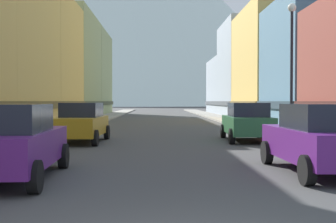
# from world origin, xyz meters

# --- Properties ---
(sidewalk_left) EXTENTS (2.50, 100.00, 0.15)m
(sidewalk_left) POSITION_xyz_m (-6.25, 35.00, 0.07)
(sidewalk_left) COLOR gray
(sidewalk_left) RESTS_ON ground
(sidewalk_right) EXTENTS (2.50, 100.00, 0.15)m
(sidewalk_right) POSITION_xyz_m (6.25, 35.00, 0.07)
(sidewalk_right) COLOR gray
(sidewalk_right) RESTS_ON ground
(storefront_left_3) EXTENTS (10.29, 9.85, 10.53)m
(storefront_left_3) POSITION_xyz_m (-12.50, 32.48, 5.09)
(storefront_left_3) COLOR #D8B259
(storefront_left_3) RESTS_ON ground
(storefront_left_4) EXTENTS (8.73, 13.03, 11.58)m
(storefront_left_4) POSITION_xyz_m (-11.72, 44.03, 5.61)
(storefront_left_4) COLOR #8C9966
(storefront_left_4) RESTS_ON ground
(storefront_left_5) EXTENTS (9.16, 12.66, 11.56)m
(storefront_left_5) POSITION_xyz_m (-11.93, 57.02, 5.60)
(storefront_left_5) COLOR #8C9966
(storefront_left_5) RESTS_ON ground
(storefront_right_2) EXTENTS (7.41, 8.84, 8.64)m
(storefront_right_2) POSITION_xyz_m (11.05, 24.47, 4.17)
(storefront_right_2) COLOR slate
(storefront_right_2) RESTS_ON ground
(storefront_right_3) EXTENTS (9.15, 12.19, 10.39)m
(storefront_right_3) POSITION_xyz_m (11.93, 35.45, 5.03)
(storefront_right_3) COLOR #D8B259
(storefront_right_3) RESTS_ON ground
(storefront_right_4) EXTENTS (8.90, 11.17, 11.29)m
(storefront_right_4) POSITION_xyz_m (11.80, 47.28, 5.47)
(storefront_right_4) COLOR #99A5B2
(storefront_right_4) RESTS_ON ground
(storefront_right_5) EXTENTS (9.58, 12.52, 8.05)m
(storefront_right_5) POSITION_xyz_m (12.14, 59.15, 3.88)
(storefront_right_5) COLOR #99A5B2
(storefront_right_5) RESTS_ON ground
(car_left_0) EXTENTS (2.24, 4.48, 1.78)m
(car_left_0) POSITION_xyz_m (-3.80, 5.64, 0.90)
(car_left_0) COLOR #591E72
(car_left_0) RESTS_ON ground
(car_left_1) EXTENTS (2.17, 4.45, 1.78)m
(car_left_1) POSITION_xyz_m (-3.80, 14.90, 0.90)
(car_left_1) COLOR #B28419
(car_left_1) RESTS_ON ground
(car_right_0) EXTENTS (2.11, 4.42, 1.78)m
(car_right_0) POSITION_xyz_m (3.80, 6.39, 0.90)
(car_right_0) COLOR #591E72
(car_right_0) RESTS_ON ground
(car_right_1) EXTENTS (2.21, 4.47, 1.78)m
(car_right_1) POSITION_xyz_m (3.80, 15.43, 0.90)
(car_right_1) COLOR #265933
(car_right_1) RESTS_ON ground
(pedestrian_1) EXTENTS (0.36, 0.36, 1.57)m
(pedestrian_1) POSITION_xyz_m (6.25, 12.49, 0.87)
(pedestrian_1) COLOR #333338
(pedestrian_1) RESTS_ON sidewalk_right
(streetlamp_right) EXTENTS (0.36, 0.36, 5.86)m
(streetlamp_right) POSITION_xyz_m (5.35, 13.78, 3.99)
(streetlamp_right) COLOR black
(streetlamp_right) RESTS_ON sidewalk_right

